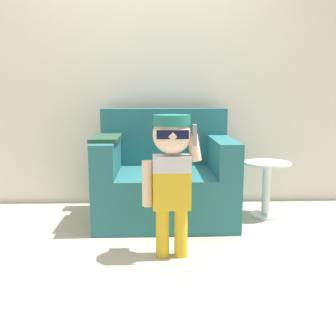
# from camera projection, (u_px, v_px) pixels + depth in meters

# --- Properties ---
(ground_plane) EXTENTS (10.00, 10.00, 0.00)m
(ground_plane) POSITION_uv_depth(u_px,v_px,m) (140.00, 223.00, 3.24)
(ground_plane) COLOR #BCB29E
(wall_back) EXTENTS (10.00, 0.05, 2.60)m
(wall_back) POSITION_uv_depth(u_px,v_px,m) (141.00, 66.00, 3.66)
(wall_back) COLOR silver
(wall_back) RESTS_ON ground_plane
(armchair) EXTENTS (1.14, 0.86, 0.92)m
(armchair) POSITION_uv_depth(u_px,v_px,m) (165.00, 180.00, 3.33)
(armchair) COLOR #286B70
(armchair) RESTS_ON ground_plane
(person_child) EXTENTS (0.38, 0.28, 0.92)m
(person_child) POSITION_uv_depth(u_px,v_px,m) (172.00, 164.00, 2.46)
(person_child) COLOR gold
(person_child) RESTS_ON ground_plane
(side_table) EXTENTS (0.39, 0.39, 0.48)m
(side_table) POSITION_uv_depth(u_px,v_px,m) (267.00, 184.00, 3.36)
(side_table) COLOR white
(side_table) RESTS_ON ground_plane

